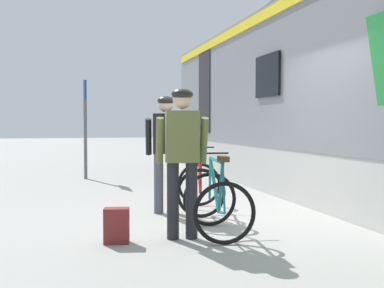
{
  "coord_description": "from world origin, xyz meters",
  "views": [
    {
      "loc": [
        -2.26,
        -6.72,
        1.36
      ],
      "look_at": [
        -0.48,
        0.36,
        1.05
      ],
      "focal_mm": 46.63,
      "sensor_mm": 36.0,
      "label": 1
    }
  ],
  "objects_px": {
    "cyclist_near_in_dark": "(166,143)",
    "cyclist_far_in_olive": "(182,149)",
    "platform_sign_post": "(85,112)",
    "backpack_on_platform": "(117,226)",
    "bicycle_near_red": "(200,185)",
    "water_bottle_near_the_bikes": "(188,199)",
    "bicycle_far_teal": "(217,202)",
    "water_bottle_by_the_backpack": "(126,232)"
  },
  "relations": [
    {
      "from": "cyclist_near_in_dark",
      "to": "cyclist_far_in_olive",
      "type": "bearing_deg",
      "value": -94.63
    },
    {
      "from": "platform_sign_post",
      "to": "backpack_on_platform",
      "type": "bearing_deg",
      "value": -89.16
    },
    {
      "from": "bicycle_near_red",
      "to": "backpack_on_platform",
      "type": "distance_m",
      "value": 2.25
    },
    {
      "from": "platform_sign_post",
      "to": "bicycle_near_red",
      "type": "bearing_deg",
      "value": -72.96
    },
    {
      "from": "cyclist_near_in_dark",
      "to": "water_bottle_near_the_bikes",
      "type": "relative_size",
      "value": 9.05
    },
    {
      "from": "bicycle_far_teal",
      "to": "water_bottle_by_the_backpack",
      "type": "relative_size",
      "value": 5.12
    },
    {
      "from": "backpack_on_platform",
      "to": "water_bottle_by_the_backpack",
      "type": "xyz_separation_m",
      "value": [
        0.11,
        0.05,
        -0.09
      ]
    },
    {
      "from": "water_bottle_near_the_bikes",
      "to": "platform_sign_post",
      "type": "bearing_deg",
      "value": 108.9
    },
    {
      "from": "cyclist_near_in_dark",
      "to": "water_bottle_by_the_backpack",
      "type": "height_order",
      "value": "cyclist_near_in_dark"
    },
    {
      "from": "cyclist_far_in_olive",
      "to": "backpack_on_platform",
      "type": "xyz_separation_m",
      "value": [
        -0.77,
        -0.03,
        -0.85
      ]
    },
    {
      "from": "bicycle_far_teal",
      "to": "water_bottle_by_the_backpack",
      "type": "height_order",
      "value": "bicycle_far_teal"
    },
    {
      "from": "cyclist_near_in_dark",
      "to": "backpack_on_platform",
      "type": "xyz_separation_m",
      "value": [
        -0.9,
        -1.71,
        -0.85
      ]
    },
    {
      "from": "backpack_on_platform",
      "to": "water_bottle_by_the_backpack",
      "type": "relative_size",
      "value": 1.79
    },
    {
      "from": "water_bottle_near_the_bikes",
      "to": "bicycle_far_teal",
      "type": "bearing_deg",
      "value": -94.7
    },
    {
      "from": "cyclist_far_in_olive",
      "to": "bicycle_near_red",
      "type": "height_order",
      "value": "cyclist_far_in_olive"
    },
    {
      "from": "bicycle_near_red",
      "to": "water_bottle_by_the_backpack",
      "type": "height_order",
      "value": "bicycle_near_red"
    },
    {
      "from": "water_bottle_near_the_bikes",
      "to": "cyclist_near_in_dark",
      "type": "bearing_deg",
      "value": -127.86
    },
    {
      "from": "bicycle_near_red",
      "to": "bicycle_far_teal",
      "type": "relative_size",
      "value": 1.05
    },
    {
      "from": "cyclist_far_in_olive",
      "to": "water_bottle_near_the_bikes",
      "type": "bearing_deg",
      "value": 74.73
    },
    {
      "from": "bicycle_near_red",
      "to": "cyclist_near_in_dark",
      "type": "bearing_deg",
      "value": -179.03
    },
    {
      "from": "cyclist_far_in_olive",
      "to": "backpack_on_platform",
      "type": "distance_m",
      "value": 1.15
    },
    {
      "from": "water_bottle_near_the_bikes",
      "to": "water_bottle_by_the_backpack",
      "type": "height_order",
      "value": "water_bottle_by_the_backpack"
    },
    {
      "from": "water_bottle_near_the_bikes",
      "to": "water_bottle_by_the_backpack",
      "type": "bearing_deg",
      "value": -119.34
    },
    {
      "from": "cyclist_near_in_dark",
      "to": "water_bottle_by_the_backpack",
      "type": "bearing_deg",
      "value": -115.61
    },
    {
      "from": "bicycle_near_red",
      "to": "backpack_on_platform",
      "type": "xyz_separation_m",
      "value": [
        -1.44,
        -1.72,
        -0.2
      ]
    },
    {
      "from": "cyclist_far_in_olive",
      "to": "bicycle_near_red",
      "type": "xyz_separation_m",
      "value": [
        0.67,
        1.69,
        -0.65
      ]
    },
    {
      "from": "bicycle_near_red",
      "to": "platform_sign_post",
      "type": "bearing_deg",
      "value": 107.04
    },
    {
      "from": "water_bottle_near_the_bikes",
      "to": "water_bottle_by_the_backpack",
      "type": "distance_m",
      "value": 2.64
    },
    {
      "from": "bicycle_far_teal",
      "to": "platform_sign_post",
      "type": "distance_m",
      "value": 6.84
    },
    {
      "from": "water_bottle_near_the_bikes",
      "to": "platform_sign_post",
      "type": "distance_m",
      "value": 4.88
    },
    {
      "from": "bicycle_near_red",
      "to": "water_bottle_by_the_backpack",
      "type": "distance_m",
      "value": 2.16
    },
    {
      "from": "cyclist_near_in_dark",
      "to": "water_bottle_near_the_bikes",
      "type": "xyz_separation_m",
      "value": [
        0.5,
        0.64,
        -0.96
      ]
    },
    {
      "from": "bicycle_near_red",
      "to": "water_bottle_near_the_bikes",
      "type": "height_order",
      "value": "bicycle_near_red"
    },
    {
      "from": "bicycle_near_red",
      "to": "platform_sign_post",
      "type": "relative_size",
      "value": 0.5
    },
    {
      "from": "water_bottle_by_the_backpack",
      "to": "platform_sign_post",
      "type": "xyz_separation_m",
      "value": [
        -0.21,
        6.69,
        1.51
      ]
    },
    {
      "from": "bicycle_far_teal",
      "to": "water_bottle_by_the_backpack",
      "type": "xyz_separation_m",
      "value": [
        -1.11,
        -0.08,
        -0.29
      ]
    },
    {
      "from": "cyclist_far_in_olive",
      "to": "water_bottle_near_the_bikes",
      "type": "xyz_separation_m",
      "value": [
        0.63,
        2.32,
        -0.96
      ]
    },
    {
      "from": "cyclist_far_in_olive",
      "to": "cyclist_near_in_dark",
      "type": "bearing_deg",
      "value": 85.37
    },
    {
      "from": "bicycle_near_red",
      "to": "platform_sign_post",
      "type": "height_order",
      "value": "platform_sign_post"
    },
    {
      "from": "cyclist_far_in_olive",
      "to": "backpack_on_platform",
      "type": "height_order",
      "value": "cyclist_far_in_olive"
    },
    {
      "from": "water_bottle_near_the_bikes",
      "to": "backpack_on_platform",
      "type": "bearing_deg",
      "value": -120.78
    },
    {
      "from": "bicycle_far_teal",
      "to": "backpack_on_platform",
      "type": "distance_m",
      "value": 1.24
    }
  ]
}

